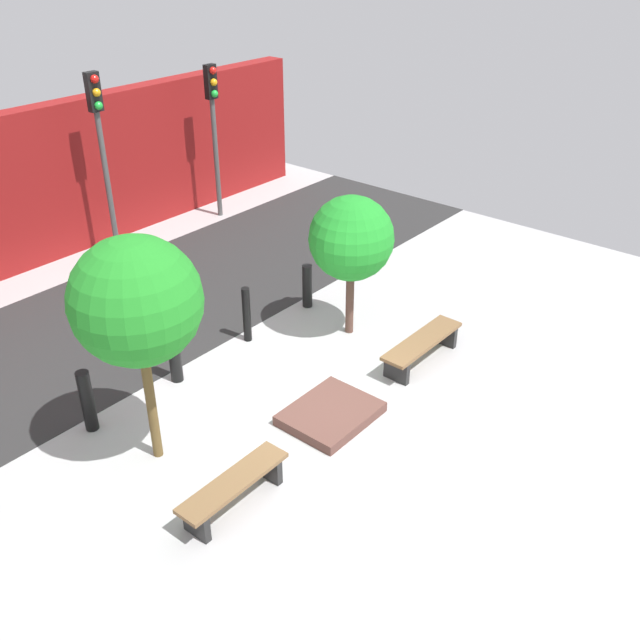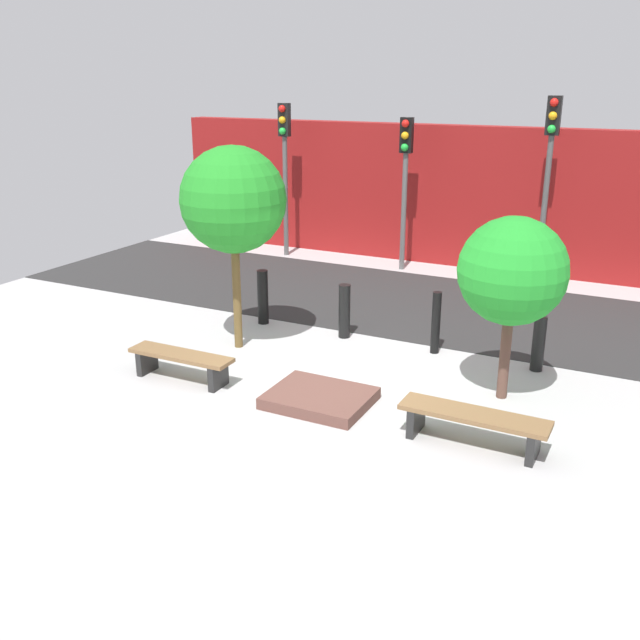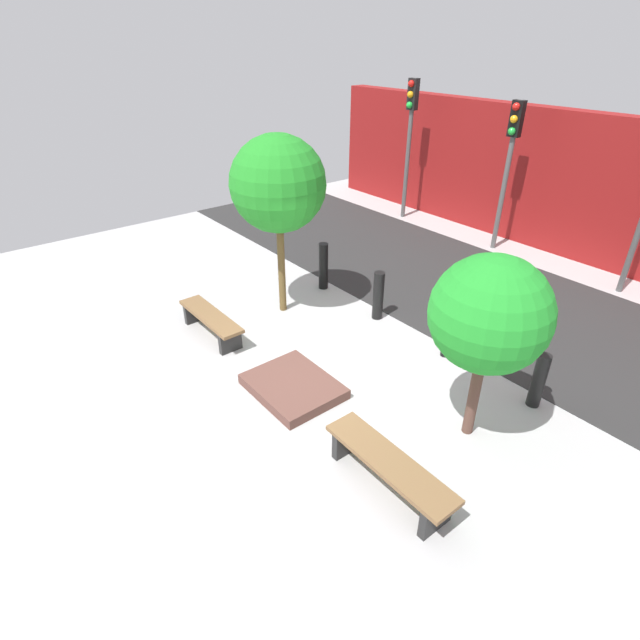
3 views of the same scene
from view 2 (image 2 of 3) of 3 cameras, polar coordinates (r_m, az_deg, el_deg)
The scene contains 15 objects.
ground_plane at distance 10.29m, azimuth 0.58°, elevation -6.17°, with size 18.00×18.00×0.00m, color #ADADAD.
road_strip at distance 14.43m, azimuth 8.97°, elevation 1.13°, with size 18.00×4.30×0.01m, color #2B2B2B.
building_facade at distance 17.35m, azimuth 12.93°, elevation 9.46°, with size 16.20×0.50×3.28m, color maroon.
bench_left at distance 10.93m, azimuth -11.04°, elevation -3.21°, with size 1.68×0.42×0.43m.
bench_right at distance 9.09m, azimuth 12.18°, elevation -7.95°, with size 1.85×0.47×0.44m.
planter_bed at distance 10.06m, azimuth -0.03°, elevation -6.27°, with size 1.40×1.13×0.16m, color brown.
tree_behind_left_bench at distance 11.56m, azimuth -6.97°, elevation 9.48°, with size 1.71×1.71×3.36m.
tree_behind_right_bench at distance 9.99m, azimuth 15.15°, elevation 3.74°, with size 1.49×1.49×2.62m.
bollard_far_left at distance 13.17m, azimuth -4.59°, elevation 1.84°, with size 0.20×0.20×1.01m, color black.
bollard_left at distance 12.43m, azimuth 1.97°, elevation 0.71°, with size 0.20×0.20×0.96m, color black.
bollard_center at distance 11.85m, azimuth 9.26°, elevation -0.22°, with size 0.15×0.15×1.05m, color black.
bollard_right at distance 11.53m, azimuth 17.08°, elevation -1.83°, with size 0.20×0.20×0.88m, color black.
traffic_light_west at distance 17.98m, azimuth -2.85°, elevation 13.25°, with size 0.28×0.27×3.74m.
traffic_light_mid_west at distance 16.68m, azimuth 6.83°, elevation 12.13°, with size 0.28×0.27×3.49m.
traffic_light_mid_east at distance 15.85m, azimuth 17.86°, elevation 12.18°, with size 0.28×0.27×3.99m.
Camera 2 is at (4.10, -8.36, 4.38)m, focal length 40.00 mm.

